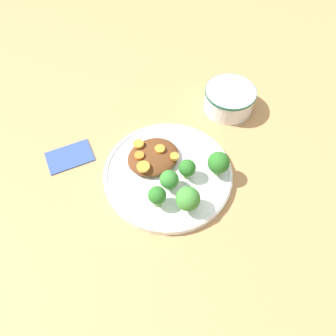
# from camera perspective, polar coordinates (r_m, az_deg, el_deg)

# --- Properties ---
(ground_plane) EXTENTS (4.00, 4.00, 0.00)m
(ground_plane) POSITION_cam_1_polar(r_m,az_deg,el_deg) (0.71, 0.00, -1.43)
(ground_plane) COLOR tan
(plate) EXTENTS (0.27, 0.27, 0.02)m
(plate) POSITION_cam_1_polar(r_m,az_deg,el_deg) (0.70, 0.00, -0.94)
(plate) COLOR white
(plate) RESTS_ON ground_plane
(dip_bowl) EXTENTS (0.12, 0.12, 0.06)m
(dip_bowl) POSITION_cam_1_polar(r_m,az_deg,el_deg) (0.83, 10.63, 11.83)
(dip_bowl) COLOR silver
(dip_bowl) RESTS_ON ground_plane
(stew_mound) EXTENTS (0.11, 0.10, 0.02)m
(stew_mound) POSITION_cam_1_polar(r_m,az_deg,el_deg) (0.70, -2.60, 1.98)
(stew_mound) COLOR #5B3319
(stew_mound) RESTS_ON plate
(broccoli_floret_0) EXTENTS (0.04, 0.04, 0.05)m
(broccoli_floret_0) POSITION_cam_1_polar(r_m,az_deg,el_deg) (0.66, 3.35, -0.07)
(broccoli_floret_0) COLOR #759E51
(broccoli_floret_0) RESTS_ON plate
(broccoli_floret_1) EXTENTS (0.04, 0.04, 0.05)m
(broccoli_floret_1) POSITION_cam_1_polar(r_m,az_deg,el_deg) (0.63, -1.91, -4.87)
(broccoli_floret_1) COLOR #759E51
(broccoli_floret_1) RESTS_ON plate
(broccoli_floret_2) EXTENTS (0.05, 0.05, 0.06)m
(broccoli_floret_2) POSITION_cam_1_polar(r_m,az_deg,el_deg) (0.67, 8.79, 0.86)
(broccoli_floret_2) COLOR #759E51
(broccoli_floret_2) RESTS_ON plate
(broccoli_floret_3) EXTENTS (0.04, 0.04, 0.05)m
(broccoli_floret_3) POSITION_cam_1_polar(r_m,az_deg,el_deg) (0.65, 0.21, -2.08)
(broccoli_floret_3) COLOR #759E51
(broccoli_floret_3) RESTS_ON plate
(broccoli_floret_4) EXTENTS (0.05, 0.05, 0.06)m
(broccoli_floret_4) POSITION_cam_1_polar(r_m,az_deg,el_deg) (0.62, 3.48, -5.40)
(broccoli_floret_4) COLOR #7FA85B
(broccoli_floret_4) RESTS_ON plate
(carrot_slice_0) EXTENTS (0.02, 0.02, 0.01)m
(carrot_slice_0) POSITION_cam_1_polar(r_m,az_deg,el_deg) (0.70, -1.43, 3.34)
(carrot_slice_0) COLOR orange
(carrot_slice_0) RESTS_ON stew_mound
(carrot_slice_1) EXTENTS (0.03, 0.03, 0.01)m
(carrot_slice_1) POSITION_cam_1_polar(r_m,az_deg,el_deg) (0.67, -4.33, 0.22)
(carrot_slice_1) COLOR orange
(carrot_slice_1) RESTS_ON stew_mound
(carrot_slice_2) EXTENTS (0.02, 0.02, 0.01)m
(carrot_slice_2) POSITION_cam_1_polar(r_m,az_deg,el_deg) (0.71, -5.18, 4.18)
(carrot_slice_2) COLOR orange
(carrot_slice_2) RESTS_ON stew_mound
(carrot_slice_3) EXTENTS (0.02, 0.02, 0.01)m
(carrot_slice_3) POSITION_cam_1_polar(r_m,az_deg,el_deg) (0.68, 1.12, 2.02)
(carrot_slice_3) COLOR orange
(carrot_slice_3) RESTS_ON stew_mound
(carrot_slice_4) EXTENTS (0.02, 0.02, 0.00)m
(carrot_slice_4) POSITION_cam_1_polar(r_m,az_deg,el_deg) (0.69, -5.02, 2.22)
(carrot_slice_4) COLOR orange
(carrot_slice_4) RESTS_ON stew_mound
(napkin) EXTENTS (0.11, 0.08, 0.01)m
(napkin) POSITION_cam_1_polar(r_m,az_deg,el_deg) (0.77, -16.77, 1.97)
(napkin) COLOR #334C8C
(napkin) RESTS_ON ground_plane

